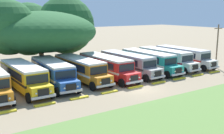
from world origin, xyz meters
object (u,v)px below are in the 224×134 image
Objects in this scene: parked_bus_slot_3 at (80,68)px; utility_pole at (217,45)px; parked_bus_slot_1 at (24,76)px; parked_bus_slot_2 at (53,72)px; parked_bus_slot_4 at (106,66)px; parked_bus_slot_5 at (128,63)px; parked_bus_slot_6 at (149,60)px; broad_shade_tree at (41,29)px; parked_bus_slot_8 at (183,56)px; parked_bus_slot_7 at (165,58)px.

utility_pole is at bearing 77.30° from parked_bus_slot_3.
parked_bus_slot_1 is at bearing 171.54° from utility_pole.
utility_pole reaches higher than parked_bus_slot_2.
parked_bus_slot_1 is 10.59m from parked_bus_slot_4.
utility_pole reaches higher than parked_bus_slot_3.
parked_bus_slot_1 is at bearing -93.01° from parked_bus_slot_5.
parked_bus_slot_2 is 14.49m from parked_bus_slot_6.
parked_bus_slot_2 is 1.01× the size of parked_bus_slot_5.
parked_bus_slot_5 is at bearing 164.11° from utility_pole.
parked_bus_slot_4 is 0.60× the size of broad_shade_tree.
parked_bus_slot_5 is (14.30, -0.22, 0.00)m from parked_bus_slot_1.
parked_bus_slot_1 and parked_bus_slot_8 have the same top height.
parked_bus_slot_1 and parked_bus_slot_2 have the same top height.
parked_bus_slot_3 is 1.64× the size of utility_pole.
parked_bus_slot_7 is (18.15, -0.21, 0.00)m from parked_bus_slot_2.
parked_bus_slot_1 is 1.64× the size of utility_pole.
parked_bus_slot_7 is 1.00× the size of parked_bus_slot_8.
utility_pole is at bearing 80.54° from parked_bus_slot_1.
utility_pole reaches higher than parked_bus_slot_5.
parked_bus_slot_5 is at bearing -53.38° from broad_shade_tree.
parked_bus_slot_4 is (3.49, -0.57, 0.00)m from parked_bus_slot_3.
broad_shade_tree is (-8.17, 10.99, 4.33)m from parked_bus_slot_5.
utility_pole reaches higher than parked_bus_slot_1.
parked_bus_slot_3 and parked_bus_slot_4 have the same top height.
parked_bus_slot_1 and parked_bus_slot_4 have the same top height.
parked_bus_slot_3 and parked_bus_slot_5 have the same top height.
utility_pole is (6.70, -4.19, 1.96)m from parked_bus_slot_7.
parked_bus_slot_2 is at bearing -92.48° from parked_bus_slot_8.
parked_bus_slot_2 is at bearing -91.32° from parked_bus_slot_3.
parked_bus_slot_6 is at bearing 86.12° from parked_bus_slot_3.
utility_pole is at bearing 36.38° from parked_bus_slot_8.
parked_bus_slot_1 is 1.00× the size of parked_bus_slot_7.
parked_bus_slot_1 and parked_bus_slot_6 have the same top height.
broad_shade_tree reaches higher than utility_pole.
utility_pole is (21.22, -4.38, 1.96)m from parked_bus_slot_3.
utility_pole is (3.07, -3.97, 1.96)m from parked_bus_slot_8.
parked_bus_slot_3 is at bearing 93.87° from parked_bus_slot_2.
parked_bus_slot_8 is at bearing -29.94° from broad_shade_tree.
parked_bus_slot_3 is at bearing -95.23° from parked_bus_slot_5.
utility_pole reaches higher than parked_bus_slot_4.
parked_bus_slot_5 is at bearing -88.33° from parked_bus_slot_7.
broad_shade_tree is (6.13, 10.77, 4.33)m from parked_bus_slot_1.
utility_pole is (22.19, -14.98, -2.37)m from broad_shade_tree.
parked_bus_slot_1 is at bearing -89.67° from parked_bus_slot_3.
broad_shade_tree reaches higher than parked_bus_slot_2.
parked_bus_slot_6 is (17.96, -0.37, 0.00)m from parked_bus_slot_1.
parked_bus_slot_2 is 1.01× the size of parked_bus_slot_8.
parked_bus_slot_8 is at bearing 93.03° from parked_bus_slot_2.
parked_bus_slot_7 is 1.64× the size of utility_pole.
parked_bus_slot_1 is at bearing -82.75° from parked_bus_slot_2.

